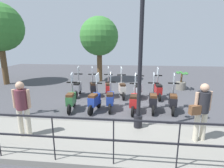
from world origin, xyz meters
TOP-DOWN VIEW (x-y plane):
  - ground_plane at (0.00, 0.00)m, footprint 28.00×28.00m
  - promenade_walkway at (-3.15, 0.00)m, footprint 2.20×20.00m
  - fence_railing at (-4.20, -0.00)m, footprint 0.04×16.03m
  - lamp_post_near at (-2.40, -0.60)m, footprint 0.26×0.90m
  - pedestrian_with_bag at (-3.00, -2.20)m, footprint 0.45×0.62m
  - pedestrian_distant at (-3.28, 2.61)m, footprint 0.34×0.49m
  - tree_distant at (4.79, 1.88)m, footprint 2.65×2.65m
  - potted_palm at (3.01, -3.35)m, footprint 1.06×0.66m
  - scooter_near_0 at (-0.64, -2.05)m, footprint 1.23×0.46m
  - scooter_near_1 at (-0.68, -1.26)m, footprint 1.23×0.44m
  - scooter_near_2 at (-0.85, -0.49)m, footprint 1.23×0.44m
  - scooter_near_3 at (-0.68, 0.48)m, footprint 1.23×0.44m
  - scooter_near_4 at (-0.92, 1.09)m, footprint 1.22×0.49m
  - scooter_near_5 at (-0.91, 2.07)m, footprint 1.23×0.44m
  - scooter_far_0 at (1.04, -1.71)m, footprint 1.23×0.44m
  - scooter_far_1 at (0.93, -0.72)m, footprint 1.21×0.51m
  - scooter_far_2 at (1.02, 0.07)m, footprint 1.22×0.49m
  - scooter_far_3 at (1.06, 0.77)m, footprint 1.23×0.45m
  - scooter_far_4 at (1.05, 1.58)m, footprint 1.21×0.53m
  - scooter_far_5 at (1.03, 2.38)m, footprint 1.23×0.44m

SIDE VIEW (x-z plane):
  - ground_plane at x=0.00m, z-range 0.00..0.00m
  - promenade_walkway at x=-3.15m, z-range 0.00..0.15m
  - potted_palm at x=3.01m, z-range -0.08..0.97m
  - scooter_near_0 at x=-0.64m, z-range -0.29..1.25m
  - scooter_near_1 at x=-0.68m, z-range -0.29..1.25m
  - scooter_near_2 at x=-0.85m, z-range -0.29..1.25m
  - scooter_near_3 at x=-0.68m, z-range -0.29..1.25m
  - scooter_near_4 at x=-0.92m, z-range -0.29..1.25m
  - scooter_near_5 at x=-0.91m, z-range -0.29..1.25m
  - scooter_far_0 at x=1.04m, z-range -0.29..1.25m
  - scooter_far_1 at x=0.93m, z-range -0.29..1.25m
  - scooter_far_2 at x=1.02m, z-range -0.29..1.25m
  - scooter_far_3 at x=1.06m, z-range -0.29..1.25m
  - scooter_far_4 at x=1.05m, z-range -0.29..1.25m
  - scooter_far_5 at x=1.03m, z-range -0.29..1.25m
  - fence_railing at x=-4.20m, z-range 0.36..1.43m
  - pedestrian_with_bag at x=-3.00m, z-range 0.28..1.87m
  - pedestrian_distant at x=-3.28m, z-range 0.28..1.87m
  - lamp_post_near at x=-2.40m, z-range -0.10..4.42m
  - tree_distant at x=4.79m, z-range 0.89..5.38m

